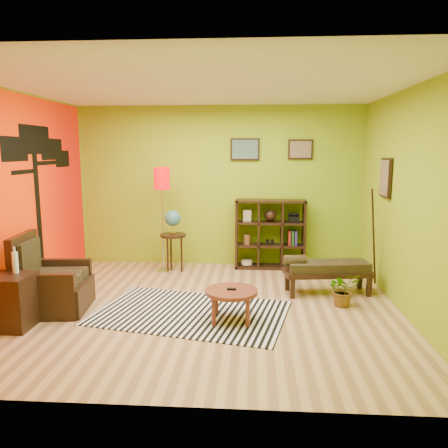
# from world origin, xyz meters

# --- Properties ---
(ground) EXTENTS (5.00, 5.00, 0.00)m
(ground) POSITION_xyz_m (0.00, 0.00, 0.00)
(ground) COLOR tan
(ground) RESTS_ON ground
(room_shell) EXTENTS (5.04, 4.54, 2.82)m
(room_shell) POSITION_xyz_m (-0.09, 0.01, 1.80)
(room_shell) COLOR #8BB218
(room_shell) RESTS_ON ground
(zebra_rug) EXTENTS (2.62, 1.96, 0.01)m
(zebra_rug) POSITION_xyz_m (-0.17, -0.21, 0.01)
(zebra_rug) COLOR white
(zebra_rug) RESTS_ON ground
(coffee_table) EXTENTS (0.63, 0.63, 0.41)m
(coffee_table) POSITION_xyz_m (0.35, -0.42, 0.33)
(coffee_table) COLOR maroon
(coffee_table) RESTS_ON ground
(armchair) EXTENTS (0.90, 0.91, 1.00)m
(armchair) POSITION_xyz_m (-1.99, -0.22, 0.30)
(armchair) COLOR black
(armchair) RESTS_ON ground
(side_cabinet) EXTENTS (0.53, 0.48, 0.94)m
(side_cabinet) POSITION_xyz_m (-2.20, -0.79, 0.32)
(side_cabinet) COLOR black
(side_cabinet) RESTS_ON ground
(floor_lamp) EXTENTS (0.27, 0.27, 1.76)m
(floor_lamp) POSITION_xyz_m (-0.90, 1.65, 1.43)
(floor_lamp) COLOR silver
(floor_lamp) RESTS_ON ground
(globe_table) EXTENTS (0.43, 0.43, 1.05)m
(globe_table) POSITION_xyz_m (-0.74, 1.69, 0.80)
(globe_table) COLOR black
(globe_table) RESTS_ON ground
(cube_shelf) EXTENTS (1.20, 0.35, 1.20)m
(cube_shelf) POSITION_xyz_m (0.91, 2.03, 0.60)
(cube_shelf) COLOR black
(cube_shelf) RESTS_ON ground
(bench) EXTENTS (1.28, 0.60, 0.57)m
(bench) POSITION_xyz_m (1.64, 0.69, 0.37)
(bench) COLOR black
(bench) RESTS_ON ground
(potted_plant) EXTENTS (0.50, 0.54, 0.35)m
(potted_plant) POSITION_xyz_m (1.80, 0.19, 0.18)
(potted_plant) COLOR #26661E
(potted_plant) RESTS_ON ground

